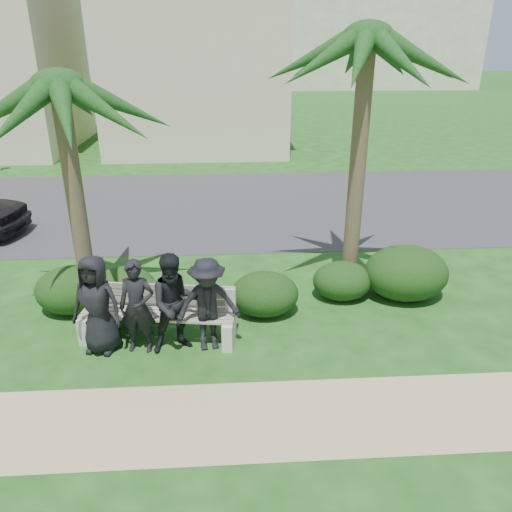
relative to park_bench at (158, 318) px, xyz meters
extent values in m
plane|color=#1A4513|center=(1.02, -0.34, -0.42)|extent=(160.00, 160.00, 0.00)
cube|color=tan|center=(1.02, -2.14, -0.42)|extent=(30.00, 1.60, 0.01)
cube|color=#2D2D30|center=(1.02, 7.66, -0.42)|extent=(160.00, 8.00, 0.01)
cube|color=beige|center=(0.02, 17.66, 3.08)|extent=(8.00, 8.00, 7.00)
cube|color=gray|center=(0.00, -0.05, 0.08)|extent=(2.71, 0.98, 0.04)
cube|color=gray|center=(0.00, 0.22, 0.35)|extent=(2.63, 0.42, 0.31)
cube|color=beige|center=(-1.24, -0.05, -0.18)|extent=(0.26, 0.63, 0.49)
cube|color=beige|center=(1.24, -0.05, -0.18)|extent=(0.26, 0.63, 0.49)
imported|color=black|center=(-0.92, -0.27, 0.44)|extent=(0.94, 0.72, 1.71)
imported|color=black|center=(-0.27, -0.31, 0.40)|extent=(0.63, 0.45, 1.64)
imported|color=black|center=(0.35, -0.32, 0.44)|extent=(0.98, 0.85, 1.73)
imported|color=black|center=(0.88, -0.33, 0.41)|extent=(1.16, 0.79, 1.65)
ellipsoid|color=#14330E|center=(-1.75, 1.15, 0.04)|extent=(1.40, 1.16, 0.91)
ellipsoid|color=#14330E|center=(-0.80, 1.26, -0.01)|extent=(1.25, 1.03, 0.81)
ellipsoid|color=#14330E|center=(-0.42, 0.82, -0.04)|extent=(1.17, 0.96, 0.76)
ellipsoid|color=#14330E|center=(1.91, 0.80, 0.00)|extent=(1.29, 1.07, 0.84)
ellipsoid|color=#14330E|center=(3.52, 1.33, -0.03)|extent=(1.19, 0.98, 0.78)
ellipsoid|color=#14330E|center=(4.81, 1.30, 0.13)|extent=(1.69, 1.40, 1.10)
cylinder|color=brown|center=(-1.51, 1.35, 1.65)|extent=(0.32, 0.32, 4.14)
cylinder|color=brown|center=(3.81, 1.92, 2.03)|extent=(0.32, 0.32, 4.89)
camera|label=1|loc=(1.22, -7.56, 4.40)|focal=35.00mm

